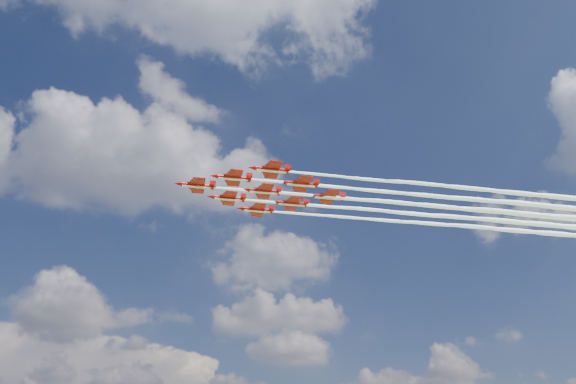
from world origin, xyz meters
The scene contains 9 objects.
jet_lead centered at (32.04, 2.08, 74.33)m, with size 122.66×9.80×2.85m.
jet_row2_port centered at (41.62, -4.12, 74.33)m, with size 122.66×9.80×2.85m.
jet_row2_starb centered at (41.23, 8.84, 74.33)m, with size 122.66×9.80×2.85m.
jet_row3_port centered at (51.20, -10.31, 74.33)m, with size 122.66×9.80×2.85m.
jet_row3_centre centered at (50.81, 2.65, 74.33)m, with size 122.66×9.80×2.85m.
jet_row3_starb centered at (50.42, 15.61, 74.33)m, with size 122.66×9.80×2.85m.
jet_row4_port centered at (60.39, -3.55, 74.33)m, with size 122.66×9.80×2.85m.
jet_row4_starb centered at (60.00, 9.41, 74.33)m, with size 122.66×9.80×2.85m.
jet_tail centered at (69.58, 3.21, 74.33)m, with size 122.66×9.80×2.85m.
Camera 1 is at (-23.17, -140.07, 4.00)m, focal length 35.00 mm.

